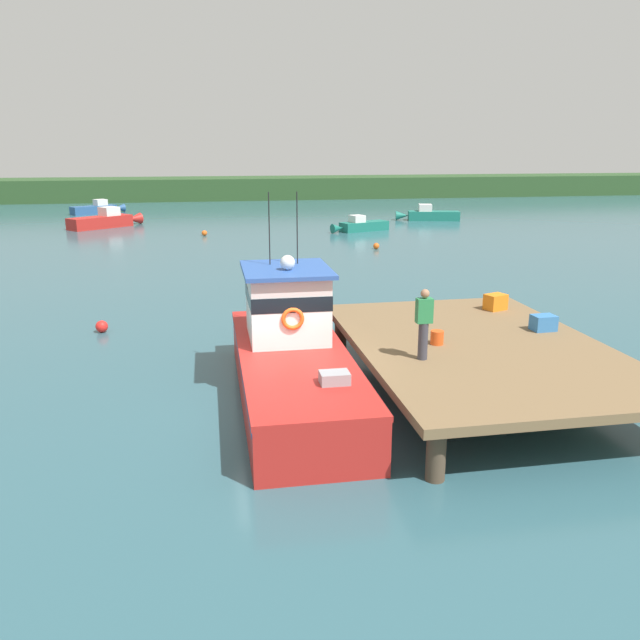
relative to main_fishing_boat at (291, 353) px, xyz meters
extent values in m
plane|color=#2D5660|center=(-0.21, -0.67, -1.01)|extent=(200.00, 200.00, 0.00)
cylinder|color=#4C3D2D|center=(1.99, -4.77, -0.51)|extent=(0.36, 0.36, 1.00)
cylinder|color=#4C3D2D|center=(1.99, 3.43, -0.51)|extent=(0.36, 0.36, 1.00)
cylinder|color=#4C3D2D|center=(7.19, 3.43, -0.51)|extent=(0.36, 0.36, 1.00)
cube|color=brown|center=(4.59, -0.67, 0.09)|extent=(6.00, 9.00, 0.20)
cube|color=red|center=(-0.01, -0.57, -0.46)|extent=(2.56, 8.02, 1.10)
cone|color=red|center=(0.03, 4.33, -0.46)|extent=(1.11, 1.81, 1.10)
cube|color=#234C9E|center=(-0.01, -0.57, -0.01)|extent=(2.58, 7.86, 0.12)
cube|color=red|center=(-0.01, -0.57, 0.15)|extent=(2.60, 8.02, 0.12)
cube|color=silver|center=(0.00, 0.63, 0.99)|extent=(1.92, 2.21, 1.80)
cube|color=black|center=(0.00, 0.63, 1.31)|extent=(1.94, 2.23, 0.36)
cube|color=#2D56A8|center=(0.00, 0.63, 1.94)|extent=(2.16, 2.52, 0.10)
sphere|color=white|center=(0.00, 0.33, 2.17)|extent=(0.36, 0.36, 0.36)
cylinder|color=black|center=(-0.34, 1.14, 2.89)|extent=(0.03, 0.03, 1.80)
cylinder|color=black|center=(0.36, 1.13, 2.89)|extent=(0.03, 0.03, 1.80)
cube|color=#939399|center=(0.53, -2.77, 0.27)|extent=(0.60, 0.44, 0.36)
torus|color=orange|center=(-0.43, -3.36, 0.15)|extent=(0.56, 0.56, 0.12)
torus|color=#EA5119|center=(0.00, -0.51, 0.99)|extent=(0.54, 0.10, 0.54)
cube|color=#3370B2|center=(6.72, 0.09, 0.40)|extent=(0.62, 0.47, 0.41)
cube|color=orange|center=(6.45, 2.37, 0.43)|extent=(0.71, 0.62, 0.46)
cylinder|color=#E04C19|center=(3.54, -0.56, 0.36)|extent=(0.32, 0.32, 0.34)
cylinder|color=#383842|center=(2.81, -1.57, 0.62)|extent=(0.22, 0.22, 0.86)
cube|color=#287F47|center=(2.81, -1.57, 1.33)|extent=(0.36, 0.22, 0.56)
sphere|color=#9E7051|center=(2.81, -1.57, 1.72)|extent=(0.20, 0.20, 0.20)
cube|color=#196B5B|center=(16.69, 35.35, -0.63)|extent=(4.32, 2.25, 0.75)
cone|color=#196B5B|center=(14.19, 35.96, -0.63)|extent=(1.18, 0.97, 0.75)
cube|color=silver|center=(15.99, 35.52, 0.02)|extent=(1.25, 1.27, 0.56)
cube|color=#285184|center=(-11.68, 45.89, -0.65)|extent=(3.98, 3.20, 0.72)
cone|color=#285184|center=(-9.62, 47.24, -0.65)|extent=(1.22, 1.14, 0.72)
cube|color=silver|center=(-11.10, 46.27, -0.02)|extent=(1.37, 1.38, 0.54)
cube|color=red|center=(-9.54, 35.02, -0.58)|extent=(4.56, 4.19, 0.86)
cone|color=red|center=(-7.30, 36.93, -0.58)|extent=(1.45, 1.42, 0.86)
cube|color=silver|center=(-8.92, 35.55, 0.17)|extent=(1.67, 1.68, 0.64)
cube|color=#196B5B|center=(9.41, 29.85, -0.68)|extent=(3.80, 2.40, 0.66)
cone|color=#196B5B|center=(7.30, 29.02, -0.68)|extent=(1.09, 0.95, 0.66)
cube|color=silver|center=(8.82, 29.61, -0.10)|extent=(1.18, 1.19, 0.50)
sphere|color=#EA5B19|center=(-1.94, 29.26, -0.82)|extent=(0.37, 0.37, 0.37)
sphere|color=#EA5B19|center=(8.06, 21.55, -0.83)|extent=(0.36, 0.36, 0.36)
sphere|color=red|center=(-5.38, 6.25, -0.81)|extent=(0.39, 0.39, 0.39)
cube|color=#284723|center=(-0.21, 61.33, 0.19)|extent=(120.00, 8.00, 2.40)
camera|label=1|loc=(-1.93, -14.61, 4.87)|focal=35.60mm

